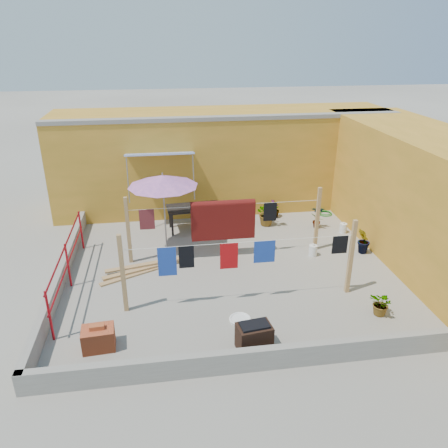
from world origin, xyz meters
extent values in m
plane|color=#9E998E|center=(0.00, 0.00, 0.00)|extent=(80.00, 80.00, 0.00)
cube|color=gold|center=(0.50, 4.70, 1.60)|extent=(11.00, 2.40, 3.20)
cube|color=gray|center=(0.50, 3.65, 3.15)|extent=(11.00, 0.35, 0.12)
cube|color=#2D51B2|center=(-1.60, 3.15, 2.25)|extent=(2.00, 0.79, 0.22)
cylinder|color=gray|center=(-2.55, 2.78, 1.60)|extent=(0.03, 0.30, 1.28)
cylinder|color=gray|center=(-0.65, 2.78, 1.60)|extent=(0.03, 0.30, 1.28)
cube|color=gold|center=(5.20, 0.00, 1.60)|extent=(2.40, 9.00, 3.20)
cube|color=gray|center=(0.00, -3.58, 0.22)|extent=(8.30, 0.16, 0.44)
cube|color=gray|center=(-4.08, 0.00, 0.22)|extent=(0.16, 7.30, 0.44)
cylinder|color=#A01019|center=(-3.85, -2.20, 0.55)|extent=(0.05, 0.05, 1.10)
cylinder|color=#A01019|center=(-3.85, -0.20, 0.55)|extent=(0.05, 0.05, 1.10)
cylinder|color=#A01019|center=(-3.85, 1.80, 0.55)|extent=(0.05, 0.05, 1.10)
cylinder|color=#A01019|center=(-3.85, -0.20, 1.05)|extent=(0.04, 4.20, 0.04)
cylinder|color=#A01019|center=(-3.85, -0.20, 0.60)|extent=(0.04, 4.20, 0.04)
cube|color=tan|center=(-2.50, -1.40, 0.90)|extent=(0.09, 0.09, 1.80)
cube|color=tan|center=(2.50, -1.40, 0.90)|extent=(0.09, 0.09, 1.80)
cube|color=tan|center=(2.50, 0.80, 0.90)|extent=(0.09, 0.09, 1.80)
cube|color=tan|center=(-2.50, 0.80, 0.90)|extent=(0.09, 0.09, 1.80)
cylinder|color=silver|center=(0.00, -1.40, 1.45)|extent=(5.00, 0.01, 0.01)
cylinder|color=silver|center=(0.00, 0.80, 1.45)|extent=(5.00, 0.01, 0.01)
cube|color=#500F0D|center=(-0.07, 0.80, 1.01)|extent=(1.66, 0.22, 0.98)
cube|color=black|center=(1.18, 0.80, 1.20)|extent=(0.35, 0.02, 0.51)
cube|color=maroon|center=(-2.01, 0.80, 1.18)|extent=(0.38, 0.02, 0.54)
cube|color=#1D3C9E|center=(-1.57, -1.40, 1.12)|extent=(0.39, 0.02, 0.67)
cube|color=black|center=(-1.17, -1.40, 1.19)|extent=(0.32, 0.02, 0.51)
cube|color=#AC0D11|center=(-0.26, -1.40, 1.15)|extent=(0.39, 0.02, 0.60)
cube|color=#1D3C9E|center=(0.51, -1.40, 1.19)|extent=(0.46, 0.02, 0.52)
cube|color=black|center=(2.21, -1.40, 1.24)|extent=(0.35, 0.02, 0.43)
cylinder|color=gray|center=(-1.56, 1.37, 0.03)|extent=(0.33, 0.33, 0.06)
cylinder|color=gray|center=(-1.56, 1.37, 1.05)|extent=(0.04, 0.04, 2.11)
cone|color=#CD6EB2|center=(-1.56, 1.37, 2.00)|extent=(2.14, 2.14, 0.29)
cylinder|color=gray|center=(-1.56, 1.37, 2.16)|extent=(0.04, 0.04, 0.09)
cube|color=black|center=(-0.69, 2.63, 0.71)|extent=(1.64, 0.91, 0.06)
cube|color=black|center=(-1.35, 2.26, 0.35)|extent=(0.06, 0.06, 0.69)
cube|color=black|center=(-1.40, 2.89, 0.35)|extent=(0.06, 0.06, 0.69)
cube|color=black|center=(0.03, 2.36, 0.35)|extent=(0.06, 0.06, 0.69)
cube|color=black|center=(-0.02, 3.00, 0.35)|extent=(0.06, 0.06, 0.69)
cube|color=#B04A28|center=(-2.94, -2.58, 0.22)|extent=(0.63, 0.48, 0.44)
cube|color=#B2492A|center=(-2.94, -2.58, 0.48)|extent=(0.28, 0.15, 0.09)
cube|color=tan|center=(-2.22, 0.16, 0.02)|extent=(1.98, 1.06, 0.04)
cube|color=tan|center=(-2.14, 0.28, 0.07)|extent=(2.04, 0.90, 0.04)
cube|color=tan|center=(-2.06, 0.40, 0.12)|extent=(2.11, 0.62, 0.04)
cube|color=black|center=(-0.04, -3.05, 0.26)|extent=(0.69, 0.51, 0.53)
cube|color=black|center=(-0.04, -3.05, 0.55)|extent=(0.57, 0.39, 0.04)
cylinder|color=silver|center=(-0.15, -2.15, 0.03)|extent=(0.43, 0.43, 0.06)
torus|color=silver|center=(-0.15, -2.15, 0.06)|extent=(0.46, 0.46, 0.05)
cylinder|color=silver|center=(2.31, 0.44, 0.15)|extent=(0.22, 0.22, 0.30)
cylinder|color=silver|center=(2.31, 0.44, 0.32)|extent=(0.06, 0.06, 0.05)
cylinder|color=silver|center=(3.70, 1.73, 0.15)|extent=(0.21, 0.21, 0.29)
cylinder|color=silver|center=(3.70, 1.73, 0.31)|extent=(0.06, 0.06, 0.05)
torus|color=#19711A|center=(3.70, 3.20, 0.02)|extent=(0.46, 0.46, 0.03)
torus|color=#19711A|center=(3.70, 3.20, 0.05)|extent=(0.39, 0.39, 0.03)
imported|color=#18571A|center=(1.59, 2.64, 0.39)|extent=(0.71, 0.62, 0.77)
imported|color=#18571A|center=(1.96, 3.20, 0.29)|extent=(0.43, 0.43, 0.58)
imported|color=#18571A|center=(3.05, 2.20, 0.37)|extent=(0.46, 0.39, 0.75)
imported|color=#18571A|center=(3.70, 0.37, 0.37)|extent=(0.46, 0.51, 0.74)
imported|color=#18571A|center=(2.85, -2.37, 0.27)|extent=(0.60, 0.63, 0.54)
camera|label=1|loc=(-1.58, -9.52, 5.49)|focal=35.00mm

